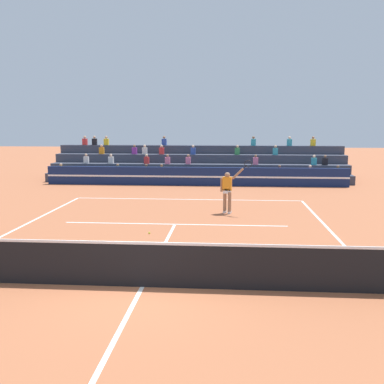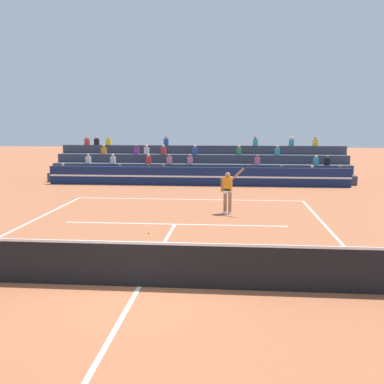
{
  "view_description": "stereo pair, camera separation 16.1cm",
  "coord_description": "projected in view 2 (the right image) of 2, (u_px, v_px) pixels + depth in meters",
  "views": [
    {
      "loc": [
        1.9,
        -9.68,
        3.71
      ],
      "look_at": [
        0.57,
        7.18,
        1.1
      ],
      "focal_mm": 42.0,
      "sensor_mm": 36.0,
      "label": 1
    },
    {
      "loc": [
        2.06,
        -9.66,
        3.71
      ],
      "look_at": [
        0.57,
        7.18,
        1.1
      ],
      "focal_mm": 42.0,
      "sensor_mm": 36.0,
      "label": 2
    }
  ],
  "objects": [
    {
      "name": "ground_plane",
      "position": [
        139.0,
        287.0,
        10.26
      ],
      "size": [
        120.0,
        120.0,
        0.0
      ],
      "primitive_type": "plane",
      "color": "#AD603D"
    },
    {
      "name": "court_lines",
      "position": [
        139.0,
        287.0,
        10.26
      ],
      "size": [
        11.1,
        23.9,
        0.01
      ],
      "color": "white",
      "rests_on": "ground"
    },
    {
      "name": "tennis_net",
      "position": [
        139.0,
        264.0,
        10.18
      ],
      "size": [
        12.0,
        0.1,
        1.1
      ],
      "color": "slate",
      "rests_on": "ground"
    },
    {
      "name": "sponsor_banner_wall",
      "position": [
        197.0,
        176.0,
        26.77
      ],
      "size": [
        18.0,
        0.26,
        1.1
      ],
      "color": "navy",
      "rests_on": "ground"
    },
    {
      "name": "bleacher_stand",
      "position": [
        200.0,
        167.0,
        29.84
      ],
      "size": [
        19.15,
        3.8,
        2.83
      ],
      "color": "#383D4C",
      "rests_on": "ground"
    },
    {
      "name": "tennis_player",
      "position": [
        228.0,
        190.0,
        18.43
      ],
      "size": [
        1.32,
        0.46,
        2.29
      ],
      "color": "#9E7051",
      "rests_on": "ground"
    },
    {
      "name": "tennis_ball",
      "position": [
        149.0,
        233.0,
        15.16
      ],
      "size": [
        0.07,
        0.07,
        0.07
      ],
      "primitive_type": "sphere",
      "color": "#C6DB33",
      "rests_on": "ground"
    }
  ]
}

